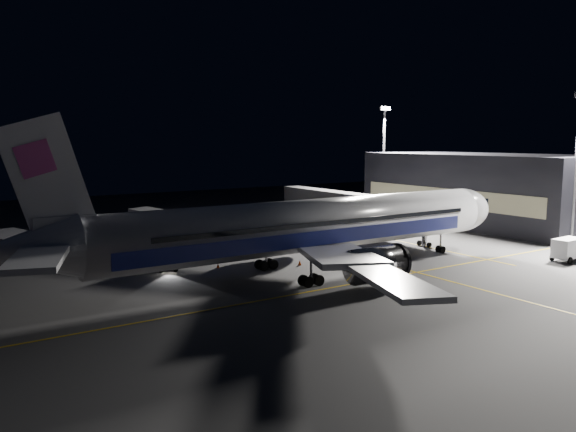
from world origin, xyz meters
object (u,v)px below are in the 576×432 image
(safety_cone_a, at_px, (264,251))
(baggage_tug, at_px, (168,265))
(jet_bridge, at_px, (358,203))
(safety_cone_b, at_px, (300,263))
(service_truck, at_px, (570,248))
(safety_cone_c, at_px, (218,266))
(airliner, at_px, (303,227))
(floodlight_mast_north, at_px, (384,150))

(safety_cone_a, bearing_deg, baggage_tug, -169.71)
(jet_bridge, xyz_separation_m, safety_cone_b, (-20.68, -14.06, -4.29))
(service_truck, bearing_deg, safety_cone_c, 149.36)
(airliner, distance_m, jet_bridge, 29.31)
(baggage_tug, height_order, safety_cone_b, baggage_tug)
(floodlight_mast_north, xyz_separation_m, service_truck, (-10.08, -43.67, -10.91))
(safety_cone_a, distance_m, safety_cone_c, 9.67)
(airliner, distance_m, service_truck, 33.33)
(baggage_tug, bearing_deg, floodlight_mast_north, 41.34)
(safety_cone_a, xyz_separation_m, safety_cone_c, (-8.66, -4.30, -0.03))
(floodlight_mast_north, bearing_deg, jet_bridge, -142.26)
(service_truck, bearing_deg, floodlight_mast_north, 74.11)
(airliner, xyz_separation_m, service_truck, (30.99, -11.68, -3.70))
(service_truck, xyz_separation_m, baggage_tug, (-42.43, 21.33, -0.75))
(airliner, bearing_deg, service_truck, -20.65)
(jet_bridge, xyz_separation_m, safety_cone_c, (-29.25, -10.18, -4.32))
(service_truck, bearing_deg, baggage_tug, 150.43)
(floodlight_mast_north, relative_size, baggage_tug, 8.19)
(airliner, distance_m, safety_cone_a, 13.35)
(service_truck, height_order, safety_cone_a, service_truck)
(jet_bridge, height_order, baggage_tug, jet_bridge)
(service_truck, bearing_deg, airliner, 156.46)
(safety_cone_b, bearing_deg, service_truck, -28.74)
(jet_bridge, bearing_deg, baggage_tug, -166.30)
(safety_cone_a, xyz_separation_m, safety_cone_b, (-0.09, -8.17, 0.01))
(service_truck, relative_size, safety_cone_a, 9.54)
(service_truck, relative_size, safety_cone_c, 10.50)
(jet_bridge, distance_m, baggage_tug, 35.73)
(floodlight_mast_north, xyz_separation_m, safety_cone_b, (-38.68, -27.99, -12.08))
(safety_cone_c, bearing_deg, safety_cone_a, 26.38)
(jet_bridge, bearing_deg, safety_cone_c, -160.81)
(safety_cone_a, bearing_deg, safety_cone_c, -153.62)
(baggage_tug, bearing_deg, safety_cone_b, -3.90)
(jet_bridge, bearing_deg, airliner, -141.96)
(jet_bridge, bearing_deg, floodlight_mast_north, 37.74)
(baggage_tug, xyz_separation_m, safety_cone_a, (13.92, 2.53, -0.42))
(safety_cone_c, bearing_deg, service_truck, -27.76)
(airliner, distance_m, safety_cone_b, 6.74)
(service_truck, distance_m, safety_cone_c, 42.02)
(jet_bridge, relative_size, baggage_tug, 13.61)
(safety_cone_c, bearing_deg, airliner, -51.90)
(floodlight_mast_north, height_order, service_truck, floodlight_mast_north)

